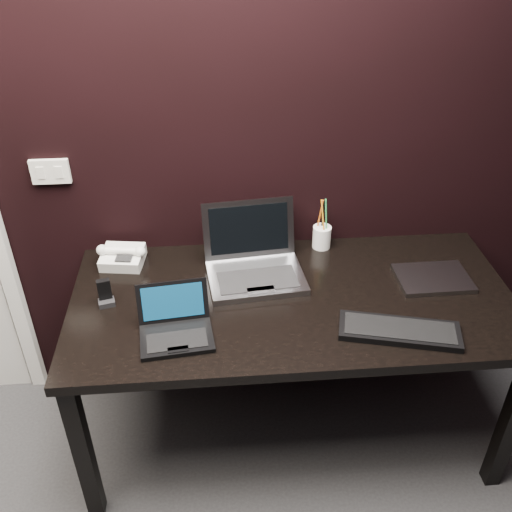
{
  "coord_description": "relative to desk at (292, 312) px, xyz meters",
  "views": [
    {
      "loc": [
        0.01,
        -0.31,
        2.09
      ],
      "look_at": [
        0.15,
        1.35,
        0.97
      ],
      "focal_mm": 40.0,
      "sensor_mm": 36.0,
      "label": 1
    }
  ],
  "objects": [
    {
      "name": "wall_back",
      "position": [
        -0.3,
        0.4,
        0.64
      ],
      "size": [
        4.0,
        0.0,
        4.0
      ],
      "primitive_type": "plane",
      "rotation": [
        1.57,
        0.0,
        0.0
      ],
      "color": "black",
      "rests_on": "ground"
    },
    {
      "name": "wall_switch",
      "position": [
        -0.92,
        0.39,
        0.46
      ],
      "size": [
        0.15,
        0.02,
        0.1
      ],
      "color": "silver",
      "rests_on": "wall_back"
    },
    {
      "name": "desk",
      "position": [
        0.0,
        0.0,
        0.0
      ],
      "size": [
        1.7,
        0.8,
        0.74
      ],
      "color": "black",
      "rests_on": "ground"
    },
    {
      "name": "netbook",
      "position": [
        -0.44,
        -0.18,
        0.11
      ],
      "size": [
        0.27,
        0.25,
        0.16
      ],
      "color": "black",
      "rests_on": "desk"
    },
    {
      "name": "silver_laptop",
      "position": [
        -0.14,
        0.16,
        0.13
      ],
      "size": [
        0.41,
        0.37,
        0.26
      ],
      "color": "#99999E",
      "rests_on": "desk"
    },
    {
      "name": "ext_keyboard",
      "position": [
        0.34,
        -0.24,
        0.09
      ],
      "size": [
        0.44,
        0.24,
        0.03
      ],
      "color": "black",
      "rests_on": "desk"
    },
    {
      "name": "closed_laptop",
      "position": [
        0.57,
        0.06,
        0.09
      ],
      "size": [
        0.29,
        0.21,
        0.02
      ],
      "color": "gray",
      "rests_on": "desk"
    },
    {
      "name": "desk_phone",
      "position": [
        -0.67,
        0.28,
        0.11
      ],
      "size": [
        0.21,
        0.18,
        0.1
      ],
      "color": "silver",
      "rests_on": "desk"
    },
    {
      "name": "mobile_phone",
      "position": [
        -0.71,
        0.02,
        0.12
      ],
      "size": [
        0.07,
        0.06,
        0.1
      ],
      "color": "black",
      "rests_on": "desk"
    },
    {
      "name": "pen_cup",
      "position": [
        0.17,
        0.34,
        0.13
      ],
      "size": [
        0.09,
        0.09,
        0.23
      ],
      "color": "white",
      "rests_on": "desk"
    }
  ]
}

